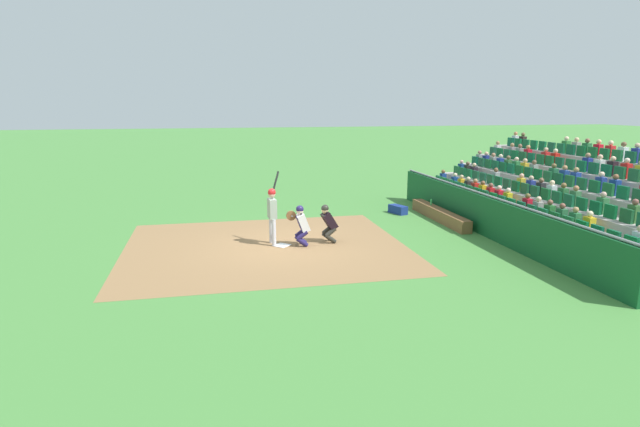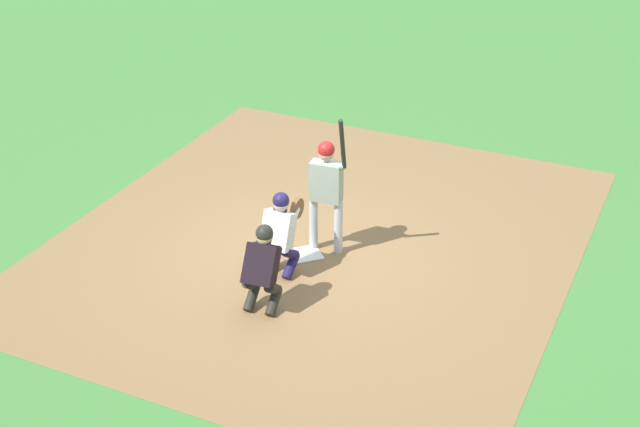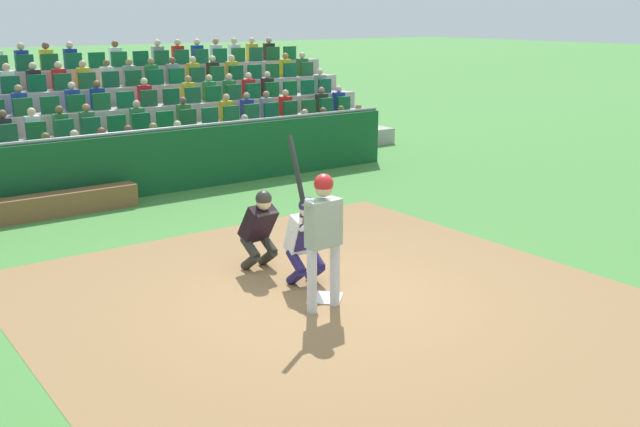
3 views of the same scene
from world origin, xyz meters
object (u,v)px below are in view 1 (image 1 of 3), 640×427
at_px(dugout_bench, 439,215).
at_px(equipment_duffel_bag, 398,209).
at_px(catcher_crouching, 301,223).
at_px(home_plate_umpire, 328,222).
at_px(home_plate_marker, 282,245).
at_px(water_bottle_on_bench, 431,202).
at_px(batter_at_plate, 272,210).

relative_size(dugout_bench, equipment_duffel_bag, 5.33).
bearing_deg(catcher_crouching, equipment_duffel_bag, -50.23).
distance_m(catcher_crouching, dugout_bench, 6.24).
bearing_deg(equipment_duffel_bag, home_plate_umpire, 114.53).
height_order(home_plate_marker, catcher_crouching, catcher_crouching).
xyz_separation_m(home_plate_marker, water_bottle_on_bench, (3.10, -6.37, 0.54)).
bearing_deg(batter_at_plate, dugout_bench, -72.80).
height_order(catcher_crouching, water_bottle_on_bench, catcher_crouching).
distance_m(batter_at_plate, home_plate_umpire, 1.81).
distance_m(dugout_bench, equipment_duffel_bag, 1.87).
height_order(dugout_bench, water_bottle_on_bench, water_bottle_on_bench).
bearing_deg(water_bottle_on_bench, catcher_crouching, 119.00).
bearing_deg(home_plate_umpire, home_plate_marker, 93.40).
xyz_separation_m(home_plate_marker, batter_at_plate, (0.22, 0.25, 1.10)).
height_order(batter_at_plate, dugout_bench, batter_at_plate).
relative_size(home_plate_marker, equipment_duffel_bag, 0.54).
distance_m(catcher_crouching, home_plate_umpire, 0.92).
bearing_deg(equipment_duffel_bag, catcher_crouching, 109.78).
bearing_deg(home_plate_umpire, dugout_bench, -65.79).
height_order(catcher_crouching, equipment_duffel_bag, catcher_crouching).
xyz_separation_m(catcher_crouching, equipment_duffel_bag, (3.87, -4.65, -0.56)).
distance_m(home_plate_umpire, water_bottle_on_bench, 5.72).
height_order(home_plate_marker, equipment_duffel_bag, equipment_duffel_bag).
distance_m(dugout_bench, water_bottle_on_bench, 0.90).
xyz_separation_m(home_plate_marker, dugout_bench, (2.27, -6.35, 0.20)).
distance_m(batter_at_plate, equipment_duffel_bag, 6.62).
xyz_separation_m(home_plate_marker, catcher_crouching, (-0.10, -0.60, 0.71)).
xyz_separation_m(water_bottle_on_bench, equipment_duffel_bag, (0.67, 1.12, -0.39)).
relative_size(home_plate_marker, home_plate_umpire, 0.35).
height_order(home_plate_umpire, dugout_bench, home_plate_umpire).
relative_size(batter_at_plate, equipment_duffel_bag, 2.79).
bearing_deg(water_bottle_on_bench, dugout_bench, 178.64).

